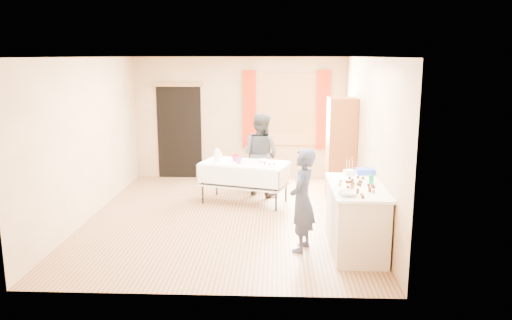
{
  "coord_description": "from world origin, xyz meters",
  "views": [
    {
      "loc": [
        0.8,
        -7.87,
        2.62
      ],
      "look_at": [
        0.47,
        0.0,
        0.97
      ],
      "focal_mm": 35.0,
      "sensor_mm": 36.0,
      "label": 1
    }
  ],
  "objects_px": {
    "counter": "(356,218)",
    "woman": "(261,154)",
    "cabinet": "(341,149)",
    "party_table": "(245,179)",
    "chair": "(259,172)",
    "girl": "(302,200)"
  },
  "relations": [
    {
      "from": "party_table",
      "to": "chair",
      "type": "xyz_separation_m",
      "value": [
        0.22,
        1.1,
        -0.13
      ]
    },
    {
      "from": "counter",
      "to": "party_table",
      "type": "height_order",
      "value": "counter"
    },
    {
      "from": "cabinet",
      "to": "party_table",
      "type": "bearing_deg",
      "value": -168.55
    },
    {
      "from": "counter",
      "to": "party_table",
      "type": "bearing_deg",
      "value": 127.43
    },
    {
      "from": "chair",
      "to": "woman",
      "type": "height_order",
      "value": "woman"
    },
    {
      "from": "chair",
      "to": "girl",
      "type": "bearing_deg",
      "value": -76.05
    },
    {
      "from": "party_table",
      "to": "chair",
      "type": "relative_size",
      "value": 1.6
    },
    {
      "from": "cabinet",
      "to": "woman",
      "type": "relative_size",
      "value": 1.2
    },
    {
      "from": "counter",
      "to": "party_table",
      "type": "relative_size",
      "value": 0.89
    },
    {
      "from": "girl",
      "to": "woman",
      "type": "distance_m",
      "value": 2.88
    },
    {
      "from": "counter",
      "to": "woman",
      "type": "bearing_deg",
      "value": 116.77
    },
    {
      "from": "chair",
      "to": "party_table",
      "type": "bearing_deg",
      "value": -99.39
    },
    {
      "from": "party_table",
      "to": "chair",
      "type": "bearing_deg",
      "value": 95.34
    },
    {
      "from": "cabinet",
      "to": "counter",
      "type": "bearing_deg",
      "value": -92.27
    },
    {
      "from": "girl",
      "to": "cabinet",
      "type": "bearing_deg",
      "value": -179.77
    },
    {
      "from": "girl",
      "to": "woman",
      "type": "xyz_separation_m",
      "value": [
        -0.65,
        2.8,
        0.07
      ]
    },
    {
      "from": "chair",
      "to": "girl",
      "type": "relative_size",
      "value": 0.75
    },
    {
      "from": "party_table",
      "to": "woman",
      "type": "height_order",
      "value": "woman"
    },
    {
      "from": "cabinet",
      "to": "chair",
      "type": "bearing_deg",
      "value": 154.33
    },
    {
      "from": "counter",
      "to": "woman",
      "type": "distance_m",
      "value": 3.09
    },
    {
      "from": "chair",
      "to": "counter",
      "type": "bearing_deg",
      "value": -64.22
    },
    {
      "from": "party_table",
      "to": "woman",
      "type": "relative_size",
      "value": 1.08
    }
  ]
}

